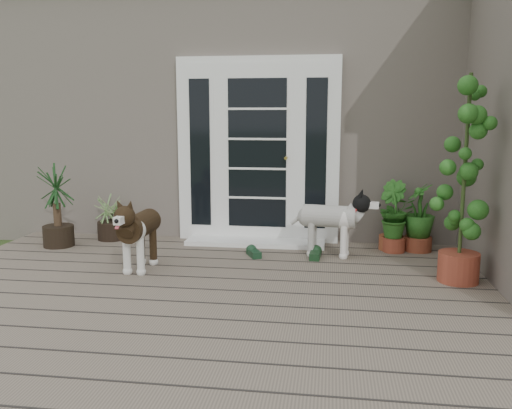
# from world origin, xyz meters

# --- Properties ---
(deck) EXTENTS (6.20, 4.60, 0.12)m
(deck) POSITION_xyz_m (0.00, 0.40, 0.06)
(deck) COLOR #6B5B4C
(deck) RESTS_ON ground
(house_main) EXTENTS (7.40, 4.00, 3.10)m
(house_main) POSITION_xyz_m (0.00, 4.65, 1.55)
(house_main) COLOR #665E54
(house_main) RESTS_ON ground
(roof_main) EXTENTS (7.60, 4.20, 0.20)m
(roof_main) POSITION_xyz_m (0.00, 4.65, 3.20)
(roof_main) COLOR #2D2826
(roof_main) RESTS_ON house_main
(door_unit) EXTENTS (1.90, 0.14, 2.15)m
(door_unit) POSITION_xyz_m (-0.20, 2.60, 1.19)
(door_unit) COLOR white
(door_unit) RESTS_ON deck
(door_step) EXTENTS (1.60, 0.40, 0.05)m
(door_step) POSITION_xyz_m (-0.20, 2.40, 0.14)
(door_step) COLOR white
(door_step) RESTS_ON deck
(brindle_dog) EXTENTS (0.34, 0.77, 0.64)m
(brindle_dog) POSITION_xyz_m (-1.16, 1.23, 0.44)
(brindle_dog) COLOR #342312
(brindle_dog) RESTS_ON deck
(white_dog) EXTENTS (0.79, 0.43, 0.63)m
(white_dog) POSITION_xyz_m (0.65, 2.00, 0.43)
(white_dog) COLOR silver
(white_dog) RESTS_ON deck
(spider_plant) EXTENTS (0.63, 0.63, 0.58)m
(spider_plant) POSITION_xyz_m (-1.96, 2.40, 0.41)
(spider_plant) COLOR #809E61
(spider_plant) RESTS_ON deck
(yucca) EXTENTS (0.86, 0.86, 0.94)m
(yucca) POSITION_xyz_m (-2.42, 1.99, 0.59)
(yucca) COLOR black
(yucca) RESTS_ON deck
(herb_a) EXTENTS (0.53, 0.53, 0.51)m
(herb_a) POSITION_xyz_m (1.36, 2.28, 0.38)
(herb_a) COLOR #245217
(herb_a) RESTS_ON deck
(herb_b) EXTENTS (0.51, 0.51, 0.56)m
(herb_b) POSITION_xyz_m (1.34, 2.37, 0.40)
(herb_b) COLOR #2A601B
(herb_b) RESTS_ON deck
(herb_c) EXTENTS (0.41, 0.41, 0.61)m
(herb_c) POSITION_xyz_m (1.63, 2.35, 0.43)
(herb_c) COLOR #1B5E1A
(herb_c) RESTS_ON deck
(sapling) EXTENTS (0.70, 0.70, 1.91)m
(sapling) POSITION_xyz_m (1.81, 1.26, 1.07)
(sapling) COLOR #1D5718
(sapling) RESTS_ON deck
(clog_left) EXTENTS (0.25, 0.32, 0.09)m
(clog_left) POSITION_xyz_m (-0.14, 1.86, 0.16)
(clog_left) COLOR #14321D
(clog_left) RESTS_ON deck
(clog_right) EXTENTS (0.17, 0.33, 0.10)m
(clog_right) POSITION_xyz_m (0.51, 1.89, 0.17)
(clog_right) COLOR black
(clog_right) RESTS_ON deck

